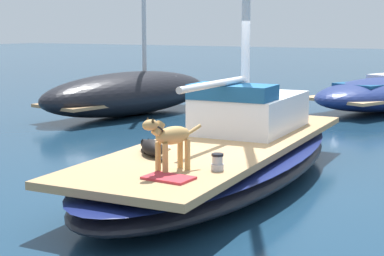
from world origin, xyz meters
name	(u,v)px	position (x,y,z in m)	size (l,w,h in m)	color
ground_plane	(223,182)	(0.00, 0.00, 0.00)	(120.00, 120.00, 0.00)	navy
sailboat_main	(223,162)	(0.00, 0.00, 0.34)	(2.80, 7.33, 0.66)	black
cabin_house	(249,110)	(-0.05, 1.12, 1.01)	(1.49, 2.27, 0.84)	silver
dog_tan	(170,138)	(0.32, -2.14, 1.08)	(0.39, 0.92, 0.70)	tan
dog_black	(152,148)	(-0.40, -1.42, 0.77)	(0.77, 0.69, 0.22)	black
deck_winch	(217,162)	(0.79, -1.79, 0.76)	(0.16, 0.16, 0.21)	#B7B7BC
coiled_rope	(160,148)	(-0.52, -1.02, 0.68)	(0.32, 0.32, 0.04)	beige
deck_towel	(169,178)	(0.49, -2.47, 0.68)	(0.56, 0.36, 0.03)	#C6333D
moored_boat_port_side	(130,93)	(-5.53, 5.54, 0.61)	(3.06, 6.25, 6.16)	black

